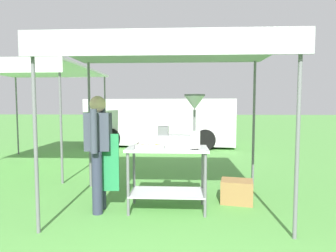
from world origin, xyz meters
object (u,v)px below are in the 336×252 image
Objects in this scene: donut_tray at (151,147)px; supply_crate at (237,191)px; vendor at (99,147)px; van_white at (162,121)px; neighbour_tent at (31,71)px; donut_cart at (167,165)px; menu_sign at (195,142)px; stall_canopy at (168,54)px; donut_fryer at (183,128)px.

supply_crate is (1.25, 0.46, -0.75)m from donut_tray.
van_white is at bearing 86.65° from vendor.
van_white is at bearing 53.36° from neighbour_tent.
donut_cart is 0.55m from menu_sign.
neighbour_tent is at bearing 138.18° from donut_tray.
neighbour_tent is at bearing 141.11° from donut_cart.
vendor is 3.03× the size of supply_crate.
menu_sign reaches higher than donut_tray.
stall_canopy is 2.77× the size of donut_cart.
menu_sign is (0.38, -0.18, 0.36)m from donut_cart.
donut_fryer is at bearing -37.39° from neighbour_tent.
donut_fryer reaches higher than supply_crate.
donut_fryer reaches higher than menu_sign.
donut_tray is at bearing 172.92° from menu_sign.
donut_tray is at bearing -167.99° from donut_fryer.
supply_crate is (1.04, 0.25, -2.03)m from stall_canopy.
donut_cart is at bearing -90.00° from stall_canopy.
menu_sign is 0.47× the size of supply_crate.
neighbour_tent is (-3.77, 2.92, 1.29)m from menu_sign.
supply_crate is at bearing -75.62° from van_white.
donut_tray is 0.75× the size of supply_crate.
vendor is (-0.94, -0.09, 0.26)m from donut_cart.
vendor is (-0.94, -0.19, -1.30)m from stall_canopy.
vendor is 0.49× the size of neighbour_tent.
stall_canopy is 1.06m from donut_fryer.
stall_canopy is at bearing 90.00° from donut_cart.
supply_crate is at bearing 12.61° from vendor.
van_white is (-1.59, 6.21, 0.70)m from supply_crate.
donut_cart is (0.00, -0.10, -1.56)m from stall_canopy.
vendor is at bearing 178.68° from donut_tray.
van_white is (-0.55, 6.47, -1.33)m from stall_canopy.
menu_sign is 0.15× the size of vendor.
supply_crate is 0.16× the size of neighbour_tent.
donut_cart is at bearing -38.89° from neighbour_tent.
menu_sign is 0.05× the size of van_white.
vendor is 2.16m from supply_crate.
donut_cart is 0.98m from vendor.
donut_fryer reaches higher than vendor.
van_white is at bearing 94.81° from donut_cart.
vendor is 4.00m from neighbour_tent.
stall_canopy is 12.51× the size of menu_sign.
menu_sign is 6.81m from van_white.
menu_sign is 0.08× the size of neighbour_tent.
donut_tray is (-0.21, -0.21, -1.28)m from stall_canopy.
vendor reaches higher than donut_tray.
donut_cart is 6.59m from van_white.
supply_crate is (0.83, 0.37, -1.00)m from donut_fryer.
neighbour_tent is at bearing 142.13° from stall_canopy.
neighbour_tent reaches higher than donut_tray.
neighbour_tent reaches higher than van_white.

